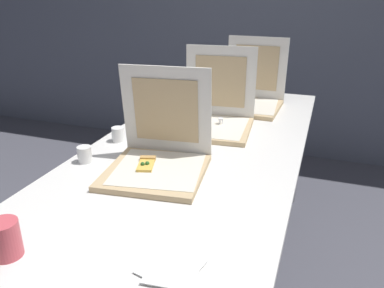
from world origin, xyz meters
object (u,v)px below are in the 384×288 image
at_px(cup_white_near_center, 118,134).
at_px(cup_printed_front, 5,239).
at_px(table, 199,154).
at_px(cup_white_far, 176,109).
at_px(pizza_box_front, 158,157).
at_px(cup_white_near_left, 85,154).
at_px(pizza_box_back, 249,97).
at_px(napkin_pile, 170,267).
at_px(pizza_box_middle, 214,117).

relative_size(cup_white_near_center, cup_printed_front, 0.64).
bearing_deg(table, cup_white_far, 125.10).
distance_m(pizza_box_front, cup_white_far, 0.70).
bearing_deg(cup_white_near_left, cup_white_far, 80.19).
bearing_deg(pizza_box_front, cup_white_near_left, 178.21).
distance_m(pizza_box_back, cup_white_near_center, 0.87).
distance_m(cup_white_far, cup_printed_front, 1.27).
distance_m(cup_white_near_center, napkin_pile, 0.91).
bearing_deg(pizza_box_front, napkin_pile, -69.51).
height_order(pizza_box_front, cup_white_far, pizza_box_front).
distance_m(cup_white_near_left, napkin_pile, 0.74).
xyz_separation_m(pizza_box_back, cup_printed_front, (-0.32, -1.55, -0.00)).
bearing_deg(pizza_box_back, cup_white_near_center, -119.67).
relative_size(cup_white_near_left, napkin_pile, 0.40).
bearing_deg(cup_white_near_center, table, 14.66).
relative_size(pizza_box_back, cup_printed_front, 3.91).
height_order(cup_white_near_left, cup_white_near_center, same).
xyz_separation_m(table, cup_white_far, (-0.25, 0.36, 0.08)).
distance_m(cup_white_near_left, cup_printed_front, 0.59).
distance_m(pizza_box_middle, napkin_pile, 1.06).
xyz_separation_m(pizza_box_back, napkin_pile, (0.10, -1.46, -0.05)).
xyz_separation_m(cup_white_far, cup_white_near_center, (-0.11, -0.45, 0.00)).
relative_size(cup_white_far, cup_printed_front, 0.64).
relative_size(pizza_box_middle, cup_white_far, 6.10).
relative_size(pizza_box_back, cup_white_near_left, 6.11).
relative_size(pizza_box_middle, cup_printed_front, 3.90).
xyz_separation_m(pizza_box_back, cup_white_far, (-0.35, -0.29, -0.02)).
xyz_separation_m(pizza_box_front, cup_white_far, (-0.19, 0.67, -0.02)).
distance_m(table, cup_white_near_left, 0.51).
relative_size(cup_white_near_left, cup_white_near_center, 1.00).
bearing_deg(cup_white_near_left, pizza_box_middle, 56.18).
relative_size(cup_white_near_left, cup_printed_front, 0.64).
xyz_separation_m(pizza_box_middle, cup_printed_front, (-0.23, -1.13, -0.00)).
bearing_deg(cup_printed_front, cup_white_near_left, 104.23).
xyz_separation_m(cup_white_far, cup_printed_front, (0.02, -1.27, 0.02)).
relative_size(cup_printed_front, napkin_pile, 0.63).
xyz_separation_m(table, cup_printed_front, (-0.23, -0.91, 0.10)).
distance_m(pizza_box_middle, cup_white_near_left, 0.68).
distance_m(table, pizza_box_back, 0.66).
xyz_separation_m(cup_white_near_left, napkin_pile, (0.57, -0.48, -0.03)).
distance_m(pizza_box_middle, cup_white_near_center, 0.49).
height_order(cup_printed_front, napkin_pile, cup_printed_front).
bearing_deg(cup_printed_front, table, 75.87).
bearing_deg(pizza_box_back, pizza_box_middle, -100.10).
bearing_deg(cup_white_far, napkin_pile, -69.06).
xyz_separation_m(cup_white_far, napkin_pile, (0.45, -1.17, -0.03)).
distance_m(cup_printed_front, napkin_pile, 0.44).
bearing_deg(cup_white_far, cup_white_near_center, -103.22).
height_order(table, cup_printed_front, cup_printed_front).
distance_m(table, pizza_box_middle, 0.25).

